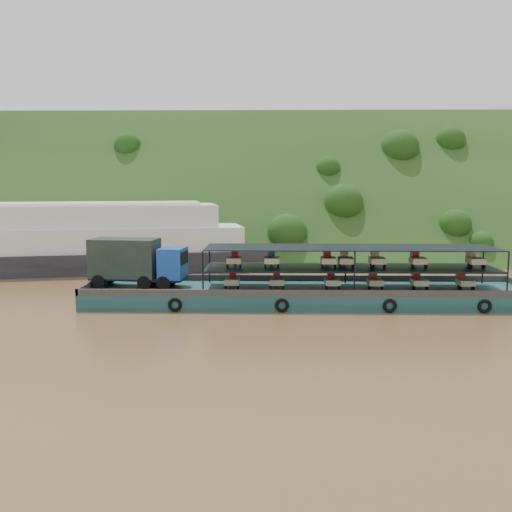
{
  "coord_description": "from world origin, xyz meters",
  "views": [
    {
      "loc": [
        -0.98,
        -46.71,
        9.68
      ],
      "look_at": [
        -2.0,
        3.0,
        3.2
      ],
      "focal_mm": 40.0,
      "sensor_mm": 36.0,
      "label": 1
    }
  ],
  "objects": [
    {
      "name": "cargo_barge",
      "position": [
        0.25,
        -1.5,
        1.3
      ],
      "size": [
        35.02,
        7.18,
        5.11
      ],
      "color": "#123C3F",
      "rests_on": "ground"
    },
    {
      "name": "ground",
      "position": [
        0.0,
        0.0,
        0.0
      ],
      "size": [
        160.0,
        160.0,
        0.0
      ],
      "primitive_type": "plane",
      "color": "brown",
      "rests_on": "ground"
    },
    {
      "name": "passenger_ferry",
      "position": [
        -19.64,
        15.38,
        3.23
      ],
      "size": [
        37.96,
        16.54,
        7.46
      ],
      "rotation": [
        0.0,
        0.0,
        0.21
      ],
      "color": "black",
      "rests_on": "ground"
    },
    {
      "name": "hillside",
      "position": [
        0.0,
        36.0,
        0.0
      ],
      "size": [
        140.0,
        39.6,
        39.6
      ],
      "primitive_type": "cube",
      "rotation": [
        0.79,
        0.0,
        0.0
      ],
      "color": "#193714",
      "rests_on": "ground"
    }
  ]
}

